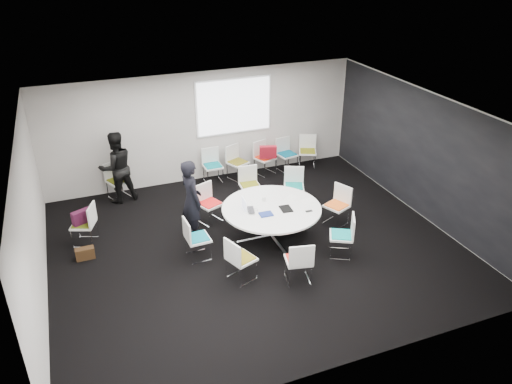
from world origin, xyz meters
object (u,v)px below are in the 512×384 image
object	(u,v)px
chair_ring_e	(198,246)
chair_ring_h	(341,243)
chair_ring_c	(250,192)
laptop	(253,210)
chair_person_back	(119,187)
conference_table	(271,216)
chair_ring_b	(294,193)
chair_back_c	(264,164)
chair_ring_f	(241,266)
chair_ring_g	(298,268)
chair_back_d	(287,160)
cup	(264,199)
maroon_bag	(82,217)
chair_spare_left	(85,231)
chair_back_b	(237,168)
chair_back_a	(213,172)
chair_ring_d	(210,211)
person_main	(192,200)
brown_bag	(85,253)
chair_ring_a	(336,213)
chair_back_e	(307,157)
person_back	(117,167)

from	to	relation	value
chair_ring_e	chair_ring_h	distance (m)	2.83
chair_ring_c	laptop	size ratio (longest dim) A/B	2.78
chair_person_back	conference_table	bearing A→B (deg)	107.98
chair_ring_b	chair_back_c	size ratio (longest dim) A/B	1.00
chair_ring_b	chair_ring_f	world-z (taller)	same
chair_ring_g	chair_back_d	bearing A→B (deg)	80.31
chair_ring_g	chair_back_c	xyz separation A→B (m)	(1.20, 4.57, 0.00)
cup	chair_back_d	bearing A→B (deg)	56.87
chair_back_d	maroon_bag	world-z (taller)	chair_back_d
chair_ring_f	chair_back_c	bearing A→B (deg)	132.42
chair_ring_g	chair_spare_left	bearing A→B (deg)	154.29
chair_ring_g	chair_back_b	distance (m)	4.58
chair_back_a	laptop	size ratio (longest dim) A/B	2.78
chair_ring_d	chair_back_a	size ratio (longest dim) A/B	1.00
chair_ring_b	chair_spare_left	xyz separation A→B (m)	(-4.72, 0.01, 0.00)
chair_ring_e	person_main	world-z (taller)	person_main
chair_ring_d	chair_back_b	bearing A→B (deg)	-147.71
chair_ring_f	chair_ring_g	world-z (taller)	same
cup	chair_ring_f	bearing A→B (deg)	-125.80
conference_table	chair_ring_e	size ratio (longest dim) A/B	2.32
chair_ring_f	cup	bearing A→B (deg)	124.08
chair_back_c	brown_bag	size ratio (longest dim) A/B	2.44
laptop	person_main	bearing A→B (deg)	74.81
chair_ring_a	chair_ring_b	xyz separation A→B (m)	(-0.48, 1.18, 0.00)
chair_back_e	chair_ring_d	bearing A→B (deg)	53.46
laptop	chair_back_b	bearing A→B (deg)	0.58
chair_spare_left	laptop	world-z (taller)	chair_spare_left
conference_table	chair_ring_h	distance (m)	1.52
chair_back_d	cup	size ratio (longest dim) A/B	9.78
chair_ring_c	person_main	world-z (taller)	person_main
chair_ring_a	cup	bearing A→B (deg)	54.84
chair_ring_h	chair_back_e	bearing A→B (deg)	10.39
chair_ring_d	chair_ring_e	bearing A→B (deg)	40.68
chair_back_c	chair_ring_f	bearing A→B (deg)	41.26
chair_back_e	brown_bag	size ratio (longest dim) A/B	2.44
person_back	maroon_bag	world-z (taller)	person_back
maroon_bag	chair_ring_c	bearing A→B (deg)	6.24
chair_ring_a	chair_ring_c	xyz separation A→B (m)	(-1.42, 1.61, 0.00)
chair_back_c	cup	distance (m)	2.97
chair_ring_b	chair_ring_c	world-z (taller)	same
chair_ring_g	brown_bag	size ratio (longest dim) A/B	2.44
person_main	chair_back_e	bearing A→B (deg)	-67.97
maroon_bag	chair_back_d	bearing A→B (deg)	18.67
chair_back_b	brown_bag	distance (m)	4.68
chair_ring_f	person_back	distance (m)	4.35
chair_ring_c	chair_spare_left	bearing A→B (deg)	10.22
chair_spare_left	brown_bag	xyz separation A→B (m)	(-0.07, -0.59, -0.16)
chair_ring_f	chair_ring_b	bearing A→B (deg)	116.90
brown_bag	cup	bearing A→B (deg)	-4.60
chair_ring_b	chair_back_e	bearing A→B (deg)	-101.79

